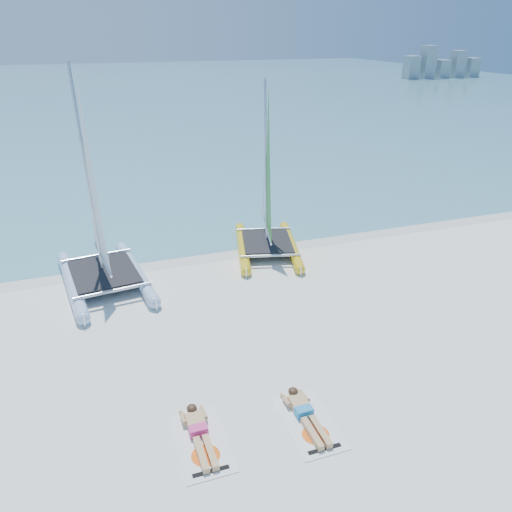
% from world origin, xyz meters
% --- Properties ---
extents(ground, '(140.00, 140.00, 0.00)m').
position_xyz_m(ground, '(0.00, 0.00, 0.00)').
color(ground, white).
rests_on(ground, ground).
extents(sea, '(140.00, 115.00, 0.01)m').
position_xyz_m(sea, '(0.00, 63.00, 0.01)').
color(sea, '#70BAB9').
rests_on(sea, ground).
extents(wet_sand_strip, '(140.00, 1.40, 0.01)m').
position_xyz_m(wet_sand_strip, '(0.00, 5.50, 0.00)').
color(wet_sand_strip, silver).
rests_on(wet_sand_strip, ground).
extents(distant_skyline, '(14.00, 2.00, 5.00)m').
position_xyz_m(distant_skyline, '(53.71, 62.00, 1.94)').
color(distant_skyline, '#9BA3AA').
rests_on(distant_skyline, ground).
extents(catamaran_blue, '(2.97, 5.25, 6.83)m').
position_xyz_m(catamaran_blue, '(-3.92, 4.47, 2.04)').
color(catamaran_blue, '#BAD1F5').
rests_on(catamaran_blue, ground).
extents(catamaran_yellow, '(3.22, 4.95, 6.14)m').
position_xyz_m(catamaran_yellow, '(2.02, 5.51, 1.93)').
color(catamaran_yellow, yellow).
rests_on(catamaran_yellow, ground).
extents(towel_a, '(1.00, 1.85, 0.02)m').
position_xyz_m(towel_a, '(-2.60, -3.29, 0.01)').
color(towel_a, white).
rests_on(towel_a, ground).
extents(sunbather_a, '(0.37, 1.73, 0.26)m').
position_xyz_m(sunbather_a, '(-2.60, -3.10, 0.12)').
color(sunbather_a, tan).
rests_on(sunbather_a, towel_a).
extents(towel_b, '(1.00, 1.85, 0.02)m').
position_xyz_m(towel_b, '(-0.38, -3.50, 0.01)').
color(towel_b, white).
rests_on(towel_b, ground).
extents(sunbather_b, '(0.37, 1.73, 0.26)m').
position_xyz_m(sunbather_b, '(-0.38, -3.31, 0.12)').
color(sunbather_b, tan).
rests_on(sunbather_b, towel_b).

